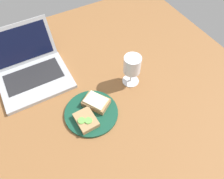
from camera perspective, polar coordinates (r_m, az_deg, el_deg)
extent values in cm
cube|color=brown|center=(94.55, -1.89, -3.74)|extent=(140.00, 140.00, 3.00)
cylinder|color=#144733|center=(90.11, -5.43, -6.08)|extent=(21.90, 21.90, 1.10)
cube|color=#A88456|center=(86.74, -6.78, -7.94)|extent=(7.68, 9.83, 2.21)
cylinder|color=#6BB74C|center=(85.35, -7.96, -8.04)|extent=(2.90, 2.90, 0.42)
cylinder|color=#6BB74C|center=(85.00, -6.17, -8.07)|extent=(2.85, 2.85, 0.48)
cube|color=#937047|center=(90.74, -4.31, -3.19)|extent=(11.78, 12.54, 2.48)
cube|color=#F4EAB7|center=(89.42, -4.37, -2.62)|extent=(9.80, 10.63, 0.71)
cylinder|color=white|center=(100.22, 4.85, 2.29)|extent=(7.49, 7.49, 0.40)
cylinder|color=white|center=(97.57, 4.99, 3.57)|extent=(0.88, 0.88, 6.52)
cylinder|color=white|center=(92.23, 5.31, 6.47)|extent=(7.42, 7.42, 7.87)
cylinder|color=white|center=(93.23, 5.24, 5.89)|extent=(6.82, 6.82, 5.15)
cube|color=#ADAFB5|center=(105.00, -19.35, 2.20)|extent=(30.70, 24.42, 1.69)
cube|color=#232326|center=(105.85, -19.81, 3.32)|extent=(25.18, 13.43, 0.16)
cube|color=#ADAFB5|center=(109.57, -23.00, 10.79)|extent=(30.09, 6.58, 18.19)
cube|color=black|center=(109.17, -22.93, 10.64)|extent=(27.02, 5.04, 15.13)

